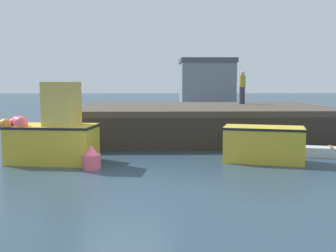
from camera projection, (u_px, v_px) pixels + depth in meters
ground at (125, 178)px, 12.19m from camera, size 120.00×160.00×0.10m
pier at (203, 112)px, 19.59m from camera, size 11.63×7.18×1.59m
fishing_boat_near_left at (53, 134)px, 14.24m from camera, size 3.25×2.08×2.77m
fishing_boat_near_right at (264, 143)px, 14.38m from camera, size 2.99×1.99×1.23m
rowboat at (331, 152)px, 15.27m from camera, size 2.08×1.16×0.41m
dockworker at (242, 87)px, 21.74m from camera, size 0.34×0.34×1.72m
warehouse at (207, 82)px, 48.53m from camera, size 6.30×5.94×5.34m
mooring_buoy_foreground at (92, 158)px, 13.22m from camera, size 0.58×0.58×0.76m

